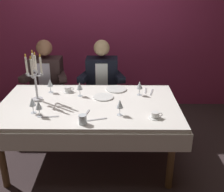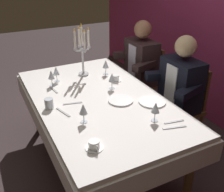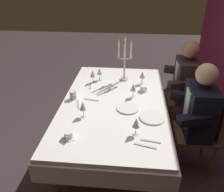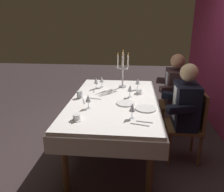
# 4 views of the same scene
# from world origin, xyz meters

# --- Properties ---
(ground_plane) EXTENTS (12.00, 12.00, 0.00)m
(ground_plane) POSITION_xyz_m (0.00, 0.00, 0.00)
(ground_plane) COLOR #382B2D
(dining_table) EXTENTS (1.94, 1.14, 0.74)m
(dining_table) POSITION_xyz_m (0.00, 0.00, 0.62)
(dining_table) COLOR white
(dining_table) RESTS_ON ground_plane
(candelabra) EXTENTS (0.19, 0.19, 0.56)m
(candelabra) POSITION_xyz_m (-0.57, 0.08, 1.00)
(candelabra) COLOR silver
(candelabra) RESTS_ON dining_table
(dinner_plate_0) EXTENTS (0.24, 0.24, 0.01)m
(dinner_plate_0) POSITION_xyz_m (0.30, 0.39, 0.75)
(dinner_plate_0) COLOR white
(dinner_plate_0) RESTS_ON dining_table
(dinner_plate_1) EXTENTS (0.23, 0.23, 0.01)m
(dinner_plate_1) POSITION_xyz_m (0.15, 0.16, 0.75)
(dinner_plate_1) COLOR white
(dinner_plate_1) RESTS_ON dining_table
(wine_glass_0) EXTENTS (0.07, 0.07, 0.16)m
(wine_glass_0) POSITION_xyz_m (-0.45, -0.30, 0.85)
(wine_glass_0) COLOR silver
(wine_glass_0) RESTS_ON dining_table
(wine_glass_1) EXTENTS (0.07, 0.07, 0.16)m
(wine_glass_1) POSITION_xyz_m (-0.12, 0.20, 0.85)
(wine_glass_1) COLOR silver
(wine_glass_1) RESTS_ON dining_table
(wine_glass_2) EXTENTS (0.07, 0.07, 0.16)m
(wine_glass_2) POSITION_xyz_m (-0.53, -0.23, 0.85)
(wine_glass_2) COLOR silver
(wine_glass_2) RESTS_ON dining_table
(wine_glass_3) EXTENTS (0.07, 0.07, 0.16)m
(wine_glass_3) POSITION_xyz_m (-0.47, 0.31, 0.86)
(wine_glass_3) COLOR silver
(wine_glass_3) RESTS_ON dining_table
(wine_glass_4) EXTENTS (0.07, 0.07, 0.16)m
(wine_glass_4) POSITION_xyz_m (0.33, -0.27, 0.85)
(wine_glass_4) COLOR silver
(wine_glass_4) RESTS_ON dining_table
(wine_glass_5) EXTENTS (0.07, 0.07, 0.16)m
(wine_glass_5) POSITION_xyz_m (0.56, 0.24, 0.85)
(wine_glass_5) COLOR silver
(wine_glass_5) RESTS_ON dining_table
(water_tumbler_0) EXTENTS (0.07, 0.07, 0.09)m
(water_tumbler_0) POSITION_xyz_m (-0.01, -0.45, 0.78)
(water_tumbler_0) COLOR silver
(water_tumbler_0) RESTS_ON dining_table
(coffee_cup_0) EXTENTS (0.13, 0.12, 0.06)m
(coffee_cup_0) POSITION_xyz_m (0.66, -0.33, 0.77)
(coffee_cup_0) COLOR white
(coffee_cup_0) RESTS_ON dining_table
(coffee_cup_1) EXTENTS (0.13, 0.12, 0.06)m
(coffee_cup_1) POSITION_xyz_m (-0.27, 0.32, 0.77)
(coffee_cup_1) COLOR white
(coffee_cup_1) RESTS_ON dining_table
(fork_0) EXTENTS (0.05, 0.17, 0.01)m
(fork_0) POSITION_xyz_m (-0.00, -0.25, 0.74)
(fork_0) COLOR #B7B7BC
(fork_0) RESTS_ON dining_table
(knife_1) EXTENTS (0.07, 0.19, 0.01)m
(knife_1) POSITION_xyz_m (0.71, 0.32, 0.74)
(knife_1) COLOR #B7B7BC
(knife_1) RESTS_ON dining_table
(spoon_2) EXTENTS (0.17, 0.04, 0.01)m
(spoon_2) POSITION_xyz_m (-0.34, -0.32, 0.74)
(spoon_2) COLOR #B7B7BC
(spoon_2) RESTS_ON dining_table
(knife_3) EXTENTS (0.19, 0.07, 0.01)m
(knife_3) POSITION_xyz_m (0.11, -0.37, 0.74)
(knife_3) COLOR #B7B7BC
(knife_3) RESTS_ON dining_table
(fork_4) EXTENTS (0.05, 0.17, 0.01)m
(fork_4) POSITION_xyz_m (0.65, 0.36, 0.74)
(fork_4) COLOR #B7B7BC
(fork_4) RESTS_ON dining_table
(seated_diner_0) EXTENTS (0.63, 0.48, 1.24)m
(seated_diner_0) POSITION_xyz_m (-0.65, 0.89, 0.74)
(seated_diner_0) COLOR brown
(seated_diner_0) RESTS_ON ground_plane
(seated_diner_1) EXTENTS (0.63, 0.48, 1.24)m
(seated_diner_1) POSITION_xyz_m (0.11, 0.89, 0.74)
(seated_diner_1) COLOR brown
(seated_diner_1) RESTS_ON ground_plane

